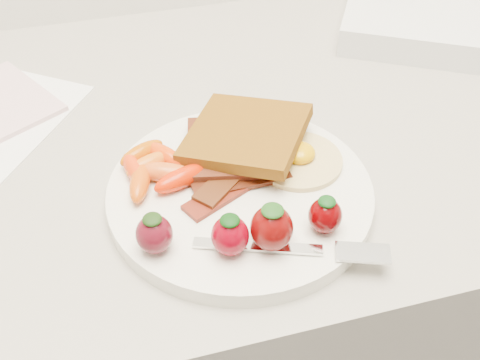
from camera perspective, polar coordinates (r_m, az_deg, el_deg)
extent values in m
cube|color=gray|center=(1.06, -1.06, -14.32)|extent=(2.00, 0.60, 0.90)
cylinder|color=white|center=(0.61, 0.00, -1.30)|extent=(0.27, 0.27, 0.02)
cube|color=#461C0E|center=(0.64, -0.53, 2.93)|extent=(0.12, 0.12, 0.01)
cube|color=#4A2E0A|center=(0.64, 0.56, 4.40)|extent=(0.16, 0.16, 0.03)
cylinder|color=beige|center=(0.64, 5.54, 1.88)|extent=(0.11, 0.11, 0.01)
ellipsoid|color=#E1A000|center=(0.64, 5.66, 2.59)|extent=(0.04, 0.04, 0.02)
cube|color=#491104|center=(0.60, -1.11, -0.99)|extent=(0.10, 0.07, 0.00)
cube|color=black|center=(0.61, 0.15, -0.08)|extent=(0.10, 0.03, 0.00)
cube|color=black|center=(0.61, -0.82, 0.54)|extent=(0.09, 0.09, 0.00)
ellipsoid|color=orange|center=(0.63, -8.62, 1.49)|extent=(0.06, 0.04, 0.02)
ellipsoid|color=#D55619|center=(0.61, -7.06, 0.71)|extent=(0.07, 0.04, 0.02)
ellipsoid|color=#D54E07|center=(0.61, -9.46, -0.17)|extent=(0.04, 0.06, 0.02)
ellipsoid|color=#E43C04|center=(0.64, -7.23, 2.37)|extent=(0.05, 0.06, 0.02)
ellipsoid|color=#B95000|center=(0.64, -9.30, 2.53)|extent=(0.06, 0.04, 0.02)
ellipsoid|color=red|center=(0.61, -5.64, 0.16)|extent=(0.06, 0.04, 0.02)
ellipsoid|color=red|center=(0.62, -10.00, 1.00)|extent=(0.03, 0.05, 0.02)
ellipsoid|color=#530B17|center=(0.54, -8.13, -5.11)|extent=(0.03, 0.03, 0.04)
ellipsoid|color=black|center=(0.53, -8.33, -3.70)|extent=(0.02, 0.02, 0.01)
ellipsoid|color=#74000D|center=(0.54, -0.95, -5.30)|extent=(0.03, 0.03, 0.04)
ellipsoid|color=#093309|center=(0.52, -0.97, -3.85)|extent=(0.02, 0.02, 0.01)
ellipsoid|color=#560504|center=(0.54, 3.02, -4.58)|extent=(0.04, 0.04, 0.04)
ellipsoid|color=#184311|center=(0.52, 3.11, -2.91)|extent=(0.02, 0.02, 0.01)
ellipsoid|color=#4E0002|center=(0.56, 8.07, -3.36)|extent=(0.03, 0.03, 0.04)
ellipsoid|color=#0C3A0E|center=(0.55, 8.25, -2.04)|extent=(0.02, 0.02, 0.01)
cube|color=silver|center=(0.55, 1.68, -6.30)|extent=(0.11, 0.05, 0.00)
cube|color=silver|center=(0.56, 11.57, -6.77)|extent=(0.05, 0.04, 0.00)
cube|color=beige|center=(0.81, -21.72, 7.03)|extent=(0.16, 0.18, 0.01)
cube|color=silver|center=(0.94, 18.62, 14.31)|extent=(0.35, 0.32, 0.04)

